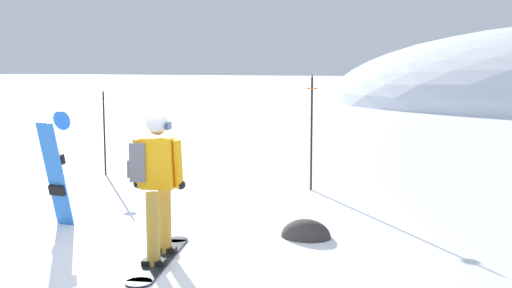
{
  "coord_description": "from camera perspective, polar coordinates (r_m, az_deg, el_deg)",
  "views": [
    {
      "loc": [
        3.82,
        -5.67,
        2.21
      ],
      "look_at": [
        0.05,
        3.1,
        1.0
      ],
      "focal_mm": 42.51,
      "sensor_mm": 36.0,
      "label": 1
    }
  ],
  "objects": [
    {
      "name": "rock_mid",
      "position": [
        8.06,
        4.71,
        -8.71
      ],
      "size": [
        0.66,
        0.56,
        0.46
      ],
      "color": "#383333",
      "rests_on": "ground"
    },
    {
      "name": "spare_snowboard",
      "position": [
        8.81,
        -18.27,
        -2.22
      ],
      "size": [
        0.28,
        0.41,
        1.62
      ],
      "color": "blue",
      "rests_on": "ground"
    },
    {
      "name": "snowboarder_main",
      "position": [
        6.98,
        -9.42,
        -3.53
      ],
      "size": [
        0.71,
        1.78,
        1.71
      ],
      "color": "black",
      "rests_on": "ground"
    },
    {
      "name": "ground_plane",
      "position": [
        7.19,
        -10.4,
        -10.81
      ],
      "size": [
        300.0,
        300.0,
        0.0
      ],
      "primitive_type": "plane",
      "color": "white"
    },
    {
      "name": "piste_marker_far",
      "position": [
        12.81,
        -14.1,
        1.66
      ],
      "size": [
        0.2,
        0.2,
        1.78
      ],
      "color": "black",
      "rests_on": "ground"
    },
    {
      "name": "piste_marker_near",
      "position": [
        10.9,
        5.26,
        1.83
      ],
      "size": [
        0.2,
        0.2,
        2.1
      ],
      "color": "black",
      "rests_on": "ground"
    }
  ]
}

